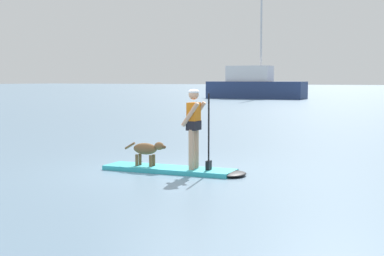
% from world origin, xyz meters
% --- Properties ---
extents(ground_plane, '(400.00, 400.00, 0.00)m').
position_xyz_m(ground_plane, '(0.00, 0.00, 0.00)').
color(ground_plane, slate).
extents(paddleboard, '(3.34, 1.17, 0.10)m').
position_xyz_m(paddleboard, '(0.22, 0.03, 0.05)').
color(paddleboard, '#33B2BF').
rests_on(paddleboard, ground_plane).
extents(person_paddler, '(0.64, 0.52, 1.73)m').
position_xyz_m(person_paddler, '(0.61, 0.08, 1.11)').
color(person_paddler, tan).
rests_on(person_paddler, paddleboard).
extents(dog, '(1.05, 0.29, 0.55)m').
position_xyz_m(dog, '(-0.54, -0.07, 0.47)').
color(dog, brown).
rests_on(dog, paddleboard).
extents(moored_boat_starboard, '(10.65, 4.18, 12.16)m').
position_xyz_m(moored_boat_starboard, '(-18.38, 45.05, 1.35)').
color(moored_boat_starboard, navy).
rests_on(moored_boat_starboard, ground_plane).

